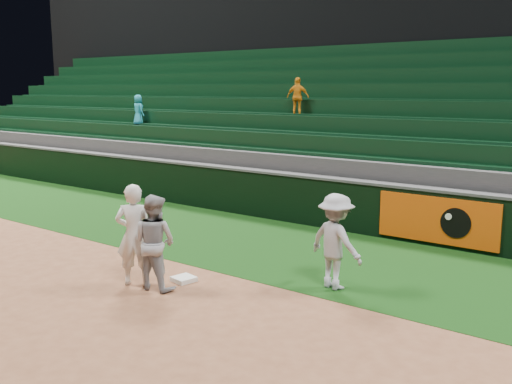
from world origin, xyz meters
TOP-DOWN VIEW (x-y plane):
  - ground at (0.00, 0.00)m, footprint 70.00×70.00m
  - foul_grass at (0.00, 3.00)m, footprint 36.00×4.20m
  - upper_deck at (0.00, 17.45)m, footprint 40.00×12.00m
  - first_base at (0.19, 0.17)m, footprint 0.42×0.42m
  - first_baseman at (-0.35, -0.45)m, footprint 0.78×0.72m
  - baserunner at (0.06, -0.37)m, footprint 0.86×0.70m
  - base_coach at (2.51, 1.46)m, footprint 1.17×0.84m
  - field_wall at (0.03, 5.20)m, footprint 36.00×0.45m
  - stadium_seating at (0.00, 8.97)m, footprint 36.00×5.95m

SIDE VIEW (x-z plane):
  - ground at x=0.00m, z-range 0.00..0.00m
  - foul_grass at x=0.00m, z-range 0.00..0.01m
  - first_base at x=0.19m, z-range 0.00..0.08m
  - field_wall at x=0.03m, z-range 0.01..1.26m
  - baserunner at x=0.06m, z-range 0.00..1.63m
  - base_coach at x=2.51m, z-range 0.01..1.64m
  - first_baseman at x=-0.35m, z-range 0.00..1.78m
  - stadium_seating at x=0.00m, z-range -0.73..4.12m
  - upper_deck at x=0.00m, z-range 0.00..12.00m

